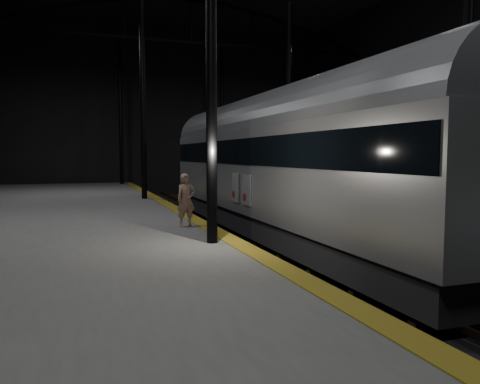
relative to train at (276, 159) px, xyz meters
name	(u,v)px	position (x,y,z in m)	size (l,w,h in m)	color
ground	(286,244)	(0.00, -0.94, -2.95)	(44.00, 44.00, 0.00)	black
platform_left	(55,243)	(-7.50, -0.94, -2.45)	(9.00, 43.80, 1.00)	#595956
platform_right	(456,220)	(7.50, -0.94, -2.45)	(9.00, 43.80, 1.00)	#595956
tactile_strip	(195,220)	(-3.25, -0.94, -1.95)	(0.50, 43.80, 0.01)	olive
track	(286,242)	(0.00, -0.94, -2.89)	(2.40, 43.00, 0.24)	#3F3328
train	(276,159)	(0.00, 0.00, 0.00)	(2.97, 19.81, 5.30)	#A9ABB1
woman	(186,200)	(-3.83, -2.24, -1.17)	(0.57, 0.37, 1.56)	tan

